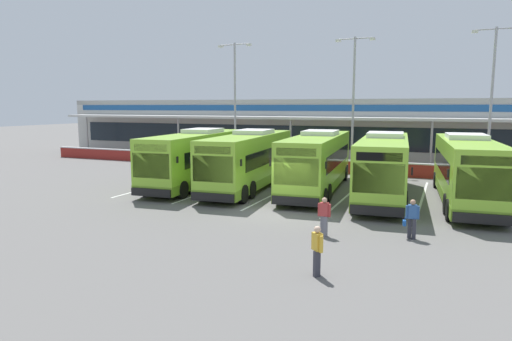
% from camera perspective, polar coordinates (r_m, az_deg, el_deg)
% --- Properties ---
extents(ground_plane, '(200.00, 200.00, 0.00)m').
position_cam_1_polar(ground_plane, '(22.94, 3.38, -5.33)').
color(ground_plane, '#605E5B').
extents(terminal_building, '(70.00, 13.00, 6.00)m').
position_cam_1_polar(terminal_building, '(48.54, 14.31, 5.16)').
color(terminal_building, '#B7B7B2').
rests_on(terminal_building, ground).
extents(red_barrier_wall, '(60.00, 0.40, 1.10)m').
position_cam_1_polar(red_barrier_wall, '(36.60, 11.12, 0.49)').
color(red_barrier_wall, maroon).
rests_on(red_barrier_wall, ground).
extents(coach_bus_leftmost, '(3.83, 12.33, 3.78)m').
position_cam_1_polar(coach_bus_leftmost, '(31.00, -7.39, 1.50)').
color(coach_bus_leftmost, '#8CC633').
rests_on(coach_bus_leftmost, ground).
extents(coach_bus_left_centre, '(3.83, 12.33, 3.78)m').
position_cam_1_polar(coach_bus_left_centre, '(29.44, -0.82, 1.22)').
color(coach_bus_left_centre, '#8CC633').
rests_on(coach_bus_left_centre, ground).
extents(coach_bus_centre, '(3.83, 12.33, 3.78)m').
position_cam_1_polar(coach_bus_centre, '(28.72, 7.75, 0.97)').
color(coach_bus_centre, '#8CC633').
rests_on(coach_bus_centre, ground).
extents(coach_bus_right_centre, '(3.83, 12.33, 3.78)m').
position_cam_1_polar(coach_bus_right_centre, '(27.38, 15.82, 0.38)').
color(coach_bus_right_centre, '#8CC633').
rests_on(coach_bus_right_centre, ground).
extents(coach_bus_rightmost, '(3.83, 12.33, 3.78)m').
position_cam_1_polar(coach_bus_rightmost, '(27.45, 25.05, -0.06)').
color(coach_bus_rightmost, '#8CC633').
rests_on(coach_bus_rightmost, ground).
extents(bay_stripe_far_west, '(0.14, 13.00, 0.01)m').
position_cam_1_polar(bay_stripe_far_west, '(32.90, -10.41, -1.32)').
color(bay_stripe_far_west, silver).
rests_on(bay_stripe_far_west, ground).
extents(bay_stripe_west, '(0.14, 13.00, 0.01)m').
position_cam_1_polar(bay_stripe_west, '(30.80, -3.88, -1.84)').
color(bay_stripe_west, silver).
rests_on(bay_stripe_west, ground).
extents(bay_stripe_mid_west, '(0.14, 13.00, 0.01)m').
position_cam_1_polar(bay_stripe_mid_west, '(29.15, 3.50, -2.41)').
color(bay_stripe_mid_west, silver).
rests_on(bay_stripe_mid_west, ground).
extents(bay_stripe_centre, '(0.14, 13.00, 0.01)m').
position_cam_1_polar(bay_stripe_centre, '(28.05, 11.61, -2.98)').
color(bay_stripe_centre, silver).
rests_on(bay_stripe_centre, ground).
extents(bay_stripe_mid_east, '(0.14, 13.00, 0.01)m').
position_cam_1_polar(bay_stripe_mid_east, '(27.54, 20.21, -3.53)').
color(bay_stripe_mid_east, silver).
rests_on(bay_stripe_mid_east, ground).
extents(bay_stripe_east, '(0.14, 13.00, 0.01)m').
position_cam_1_polar(bay_stripe_east, '(27.67, 28.94, -4.00)').
color(bay_stripe_east, silver).
rests_on(bay_stripe_east, ground).
extents(pedestrian_with_handbag, '(0.64, 0.33, 1.62)m').
position_cam_1_polar(pedestrian_with_handbag, '(19.36, 19.07, -5.69)').
color(pedestrian_with_handbag, '#33333D').
rests_on(pedestrian_with_handbag, ground).
extents(pedestrian_in_dark_coat, '(0.46, 0.43, 1.62)m').
position_cam_1_polar(pedestrian_in_dark_coat, '(14.55, 7.73, -9.81)').
color(pedestrian_in_dark_coat, '#33333D').
rests_on(pedestrian_in_dark_coat, ground).
extents(pedestrian_child, '(0.53, 0.30, 1.62)m').
position_cam_1_polar(pedestrian_child, '(18.91, 8.61, -5.61)').
color(pedestrian_child, slate).
rests_on(pedestrian_child, ground).
extents(lamp_post_west, '(3.24, 0.28, 11.00)m').
position_cam_1_polar(lamp_post_west, '(41.99, -2.68, 9.44)').
color(lamp_post_west, '#9E9EA3').
rests_on(lamp_post_west, ground).
extents(lamp_post_centre, '(3.24, 0.28, 11.00)m').
position_cam_1_polar(lamp_post_centre, '(39.20, 12.22, 9.36)').
color(lamp_post_centre, '#9E9EA3').
rests_on(lamp_post_centre, ground).
extents(lamp_post_east, '(3.24, 0.28, 11.00)m').
position_cam_1_polar(lamp_post_east, '(37.81, 27.65, 8.68)').
color(lamp_post_east, '#9E9EA3').
rests_on(lamp_post_east, ground).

